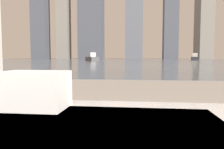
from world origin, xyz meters
The scene contains 7 objects.
towel_stack centered at (-0.08, 0.94, 0.58)m, with size 0.28×0.19×0.16m.
harbor_water centered at (0.00, 62.00, 0.01)m, with size 180.00×110.00×0.01m.
harbor_boat_1 centered at (15.81, 60.84, 0.68)m, with size 2.70×5.29×1.89m.
harbor_boat_2 centered at (-9.07, 45.42, 0.63)m, with size 3.69×4.92×1.77m.
skyline_tower_1 centered at (-39.91, 118.00, 22.74)m, with size 6.46×6.64×45.48m.
skyline_tower_2 centered at (-24.29, 118.00, 25.44)m, with size 12.67×11.13×50.89m.
skyline_tower_5 centered at (34.35, 118.00, 24.33)m, with size 6.70×12.83×48.65m.
Camera 1 is at (0.36, 0.05, 0.72)m, focal length 35.00 mm.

